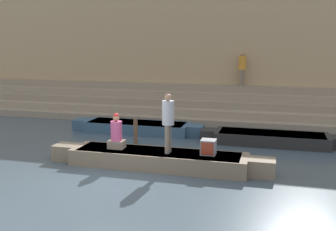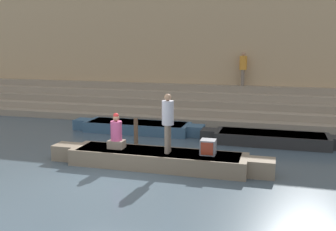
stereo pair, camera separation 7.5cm
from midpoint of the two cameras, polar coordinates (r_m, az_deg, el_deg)
name	(u,v)px [view 1 (the left image)]	position (r m, az deg, el deg)	size (l,w,h in m)	color
ground_plane	(107,180)	(11.24, -9.07, -9.28)	(120.00, 120.00, 0.00)	#3D4C56
ghat_steps	(184,106)	(19.98, 2.22, 1.37)	(36.00, 3.22, 1.62)	gray
back_wall	(192,43)	(21.45, 3.37, 10.40)	(34.20, 1.28, 7.51)	tan
rowboat_main	(158,159)	(12.15, -1.68, -6.29)	(7.01, 1.34, 0.50)	#756651
person_standing	(168,119)	(11.69, -0.18, -0.53)	(0.35, 0.35, 1.79)	#756656
person_rowing	(116,134)	(12.42, -7.66, -2.71)	(0.50, 0.39, 1.13)	#756656
tv_set	(208,147)	(11.75, 5.70, -4.58)	(0.45, 0.43, 0.45)	slate
moored_boat_shore	(271,138)	(15.32, 14.61, -3.20)	(5.34, 1.34, 0.44)	black
moored_boat_distant	(137,127)	(16.83, -4.68, -1.65)	(5.76, 1.34, 0.44)	#33516B
mooring_post	(136,132)	(14.76, -4.86, -2.33)	(0.16, 0.16, 1.01)	brown
person_on_steps	(242,67)	(20.18, 10.61, 6.99)	(0.37, 0.37, 1.69)	#756656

